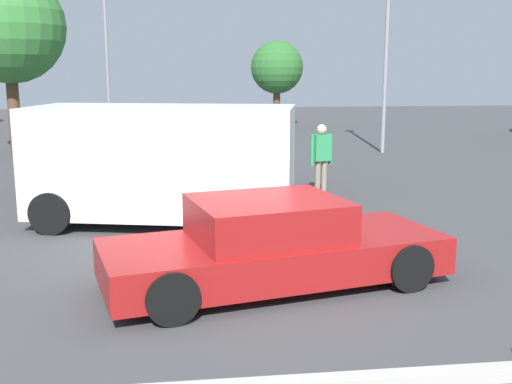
% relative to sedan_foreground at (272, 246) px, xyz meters
% --- Properties ---
extents(ground_plane, '(80.00, 80.00, 0.00)m').
position_rel_sedan_foreground_xyz_m(ground_plane, '(-0.30, -0.00, -0.56)').
color(ground_plane, '#424244').
extents(sedan_foreground, '(4.86, 2.73, 1.20)m').
position_rel_sedan_foreground_xyz_m(sedan_foreground, '(0.00, 0.00, 0.00)').
color(sedan_foreground, maroon).
rests_on(sedan_foreground, ground_plane).
extents(van_white, '(5.17, 3.13, 2.22)m').
position_rel_sedan_foreground_xyz_m(van_white, '(-1.52, 3.68, 0.64)').
color(van_white, white).
rests_on(van_white, ground_plane).
extents(suv_dark, '(4.94, 2.15, 1.98)m').
position_rel_sedan_foreground_xyz_m(suv_dark, '(-1.44, 7.14, 0.53)').
color(suv_dark, '#4C3D2D').
rests_on(suv_dark, ground_plane).
extents(pedestrian, '(0.55, 0.35, 1.67)m').
position_rel_sedan_foreground_xyz_m(pedestrian, '(2.00, 5.78, 0.44)').
color(pedestrian, gray).
rests_on(pedestrian, ground_plane).
extents(light_post_near, '(0.44, 0.44, 7.30)m').
position_rel_sedan_foreground_xyz_m(light_post_near, '(5.91, 13.08, 4.31)').
color(light_post_near, gray).
rests_on(light_post_near, ground_plane).
extents(light_post_far, '(0.44, 0.44, 6.49)m').
position_rel_sedan_foreground_xyz_m(light_post_far, '(-4.39, 21.62, 3.84)').
color(light_post_far, gray).
rests_on(light_post_far, ground_plane).
extents(tree_back_left, '(2.62, 2.62, 4.30)m').
position_rel_sedan_foreground_xyz_m(tree_back_left, '(3.74, 23.24, 2.41)').
color(tree_back_left, brown).
rests_on(tree_back_left, ground_plane).
extents(tree_far_right, '(3.84, 3.84, 6.24)m').
position_rel_sedan_foreground_xyz_m(tree_far_right, '(-6.84, 14.41, 3.74)').
color(tree_far_right, brown).
rests_on(tree_far_right, ground_plane).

